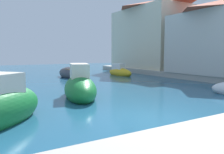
{
  "coord_description": "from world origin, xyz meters",
  "views": [
    {
      "loc": [
        -4.95,
        -5.93,
        2.22
      ],
      "look_at": [
        3.17,
        7.85,
        0.55
      ],
      "focal_mm": 36.8,
      "sensor_mm": 36.0,
      "label": 1
    }
  ],
  "objects_px": {
    "moored_boat_0": "(73,74)",
    "moored_boat_6": "(120,72)",
    "waterfront_building_annex": "(151,34)",
    "moored_boat_2": "(80,87)"
  },
  "relations": [
    {
      "from": "moored_boat_0",
      "to": "waterfront_building_annex",
      "type": "relative_size",
      "value": 0.46
    },
    {
      "from": "moored_boat_6",
      "to": "moored_boat_0",
      "type": "bearing_deg",
      "value": -98.0
    },
    {
      "from": "waterfront_building_annex",
      "to": "moored_boat_2",
      "type": "bearing_deg",
      "value": -141.97
    },
    {
      "from": "waterfront_building_annex",
      "to": "moored_boat_0",
      "type": "bearing_deg",
      "value": -170.77
    },
    {
      "from": "moored_boat_2",
      "to": "waterfront_building_annex",
      "type": "distance_m",
      "value": 17.61
    },
    {
      "from": "moored_boat_0",
      "to": "waterfront_building_annex",
      "type": "distance_m",
      "value": 11.39
    },
    {
      "from": "moored_boat_0",
      "to": "moored_boat_2",
      "type": "height_order",
      "value": "moored_boat_2"
    },
    {
      "from": "moored_boat_0",
      "to": "moored_boat_2",
      "type": "xyz_separation_m",
      "value": [
        -3.02,
        -8.86,
        0.13
      ]
    },
    {
      "from": "moored_boat_0",
      "to": "moored_boat_6",
      "type": "height_order",
      "value": "moored_boat_6"
    },
    {
      "from": "moored_boat_2",
      "to": "waterfront_building_annex",
      "type": "bearing_deg",
      "value": 145.14
    }
  ]
}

